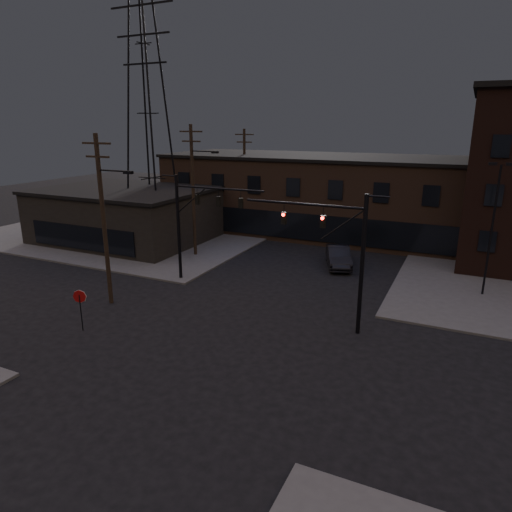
% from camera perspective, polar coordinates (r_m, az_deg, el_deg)
% --- Properties ---
extents(ground, '(140.00, 140.00, 0.00)m').
position_cam_1_polar(ground, '(25.46, -4.50, -10.82)').
color(ground, black).
rests_on(ground, ground).
extents(sidewalk_nw, '(30.00, 30.00, 0.15)m').
position_cam_1_polar(sidewalk_nw, '(54.57, -13.25, 3.67)').
color(sidewalk_nw, '#474744').
rests_on(sidewalk_nw, ground).
extents(building_row, '(40.00, 12.00, 8.00)m').
position_cam_1_polar(building_row, '(49.53, 11.71, 7.14)').
color(building_row, '#483226').
rests_on(building_row, ground).
extents(building_left, '(16.00, 12.00, 5.00)m').
position_cam_1_polar(building_left, '(48.33, -15.95, 4.82)').
color(building_left, black).
rests_on(building_left, ground).
extents(traffic_signal_near, '(7.12, 0.24, 8.00)m').
position_cam_1_polar(traffic_signal_near, '(25.72, 10.76, 1.02)').
color(traffic_signal_near, black).
rests_on(traffic_signal_near, ground).
extents(traffic_signal_far, '(7.12, 0.24, 8.00)m').
position_cam_1_polar(traffic_signal_far, '(33.66, -7.93, 4.88)').
color(traffic_signal_far, black).
rests_on(traffic_signal_far, ground).
extents(stop_sign, '(0.72, 0.33, 2.48)m').
position_cam_1_polar(stop_sign, '(27.95, -21.15, -5.24)').
color(stop_sign, black).
rests_on(stop_sign, ground).
extents(utility_pole_near, '(3.70, 0.28, 11.00)m').
position_cam_1_polar(utility_pole_near, '(30.55, -18.47, 4.68)').
color(utility_pole_near, black).
rests_on(utility_pole_near, ground).
extents(utility_pole_mid, '(3.70, 0.28, 11.50)m').
position_cam_1_polar(utility_pole_mid, '(40.44, -7.81, 8.38)').
color(utility_pole_mid, black).
rests_on(utility_pole_mid, ground).
extents(utility_pole_far, '(2.20, 0.28, 11.00)m').
position_cam_1_polar(utility_pole_far, '(51.35, -1.45, 9.79)').
color(utility_pole_far, black).
rests_on(utility_pole_far, ground).
extents(transmission_tower, '(7.00, 7.00, 25.00)m').
position_cam_1_polar(transmission_tower, '(47.74, -13.38, 16.97)').
color(transmission_tower, black).
rests_on(transmission_tower, ground).
extents(lot_light_a, '(1.50, 0.28, 9.14)m').
position_cam_1_polar(lot_light_a, '(34.18, 27.55, 4.21)').
color(lot_light_a, black).
rests_on(lot_light_a, ground).
extents(parked_car_lot_a, '(5.42, 3.50, 1.72)m').
position_cam_1_polar(parked_car_lot_a, '(43.21, 28.89, 0.05)').
color(parked_car_lot_a, black).
rests_on(parked_car_lot_a, sidewalk_ne).
extents(car_crossing, '(3.52, 5.46, 1.70)m').
position_cam_1_polar(car_crossing, '(38.71, 10.27, -0.07)').
color(car_crossing, black).
rests_on(car_crossing, ground).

